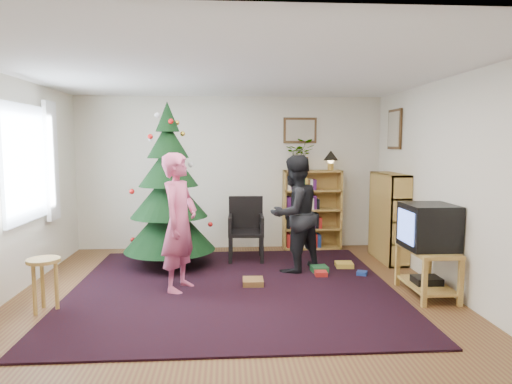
{
  "coord_description": "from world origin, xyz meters",
  "views": [
    {
      "loc": [
        -0.07,
        -5.04,
        1.74
      ],
      "look_at": [
        0.32,
        0.93,
        1.1
      ],
      "focal_mm": 32.0,
      "sensor_mm": 36.0,
      "label": 1
    }
  ],
  "objects": [
    {
      "name": "floor",
      "position": [
        0.0,
        0.0,
        0.0
      ],
      "size": [
        5.0,
        5.0,
        0.0
      ],
      "primitive_type": "plane",
      "color": "brown",
      "rests_on": "ground"
    },
    {
      "name": "ceiling",
      "position": [
        0.0,
        0.0,
        2.5
      ],
      "size": [
        5.0,
        5.0,
        0.0
      ],
      "primitive_type": "plane",
      "rotation": [
        3.14,
        0.0,
        0.0
      ],
      "color": "white",
      "rests_on": "wall_back"
    },
    {
      "name": "wall_back",
      "position": [
        0.0,
        2.5,
        1.25
      ],
      "size": [
        5.0,
        0.02,
        2.5
      ],
      "primitive_type": "cube",
      "color": "silver",
      "rests_on": "floor"
    },
    {
      "name": "wall_front",
      "position": [
        0.0,
        -2.5,
        1.25
      ],
      "size": [
        5.0,
        0.02,
        2.5
      ],
      "primitive_type": "cube",
      "color": "silver",
      "rests_on": "floor"
    },
    {
      "name": "wall_left",
      "position": [
        -2.5,
        0.0,
        1.25
      ],
      "size": [
        0.02,
        5.0,
        2.5
      ],
      "primitive_type": "cube",
      "color": "silver",
      "rests_on": "floor"
    },
    {
      "name": "wall_right",
      "position": [
        2.5,
        0.0,
        1.25
      ],
      "size": [
        0.02,
        5.0,
        2.5
      ],
      "primitive_type": "cube",
      "color": "silver",
      "rests_on": "floor"
    },
    {
      "name": "rug",
      "position": [
        0.0,
        0.3,
        0.01
      ],
      "size": [
        3.8,
        3.6,
        0.02
      ],
      "primitive_type": "cube",
      "color": "black",
      "rests_on": "floor"
    },
    {
      "name": "window_pane",
      "position": [
        -2.47,
        0.6,
        1.5
      ],
      "size": [
        0.04,
        1.2,
        1.4
      ],
      "primitive_type": "cube",
      "color": "silver",
      "rests_on": "wall_left"
    },
    {
      "name": "curtain",
      "position": [
        -2.43,
        1.3,
        1.5
      ],
      "size": [
        0.06,
        0.35,
        1.6
      ],
      "primitive_type": "cube",
      "color": "white",
      "rests_on": "wall_left"
    },
    {
      "name": "picture_back",
      "position": [
        1.15,
        2.48,
        1.95
      ],
      "size": [
        0.55,
        0.03,
        0.42
      ],
      "color": "#4C3319",
      "rests_on": "wall_back"
    },
    {
      "name": "picture_right",
      "position": [
        2.48,
        1.75,
        1.95
      ],
      "size": [
        0.03,
        0.5,
        0.6
      ],
      "color": "#4C3319",
      "rests_on": "wall_right"
    },
    {
      "name": "christmas_tree",
      "position": [
        -0.87,
        1.34,
        0.96
      ],
      "size": [
        1.27,
        1.27,
        2.31
      ],
      "rotation": [
        0.0,
        0.0,
        0.08
      ],
      "color": "#3F2816",
      "rests_on": "rug"
    },
    {
      "name": "bookshelf_back",
      "position": [
        1.34,
        2.34,
        0.66
      ],
      "size": [
        0.95,
        0.3,
        1.3
      ],
      "color": "#B79041",
      "rests_on": "floor"
    },
    {
      "name": "bookshelf_right",
      "position": [
        2.34,
        1.52,
        0.66
      ],
      "size": [
        0.3,
        0.95,
        1.3
      ],
      "rotation": [
        0.0,
        0.0,
        1.57
      ],
      "color": "#B79041",
      "rests_on": "floor"
    },
    {
      "name": "tv_stand",
      "position": [
        2.22,
        -0.08,
        0.32
      ],
      "size": [
        0.46,
        0.82,
        0.55
      ],
      "color": "#B79041",
      "rests_on": "floor"
    },
    {
      "name": "crt_tv",
      "position": [
        2.22,
        -0.08,
        0.8
      ],
      "size": [
        0.54,
        0.58,
        0.51
      ],
      "color": "black",
      "rests_on": "tv_stand"
    },
    {
      "name": "armchair",
      "position": [
        0.22,
        1.69,
        0.51
      ],
      "size": [
        0.53,
        0.53,
        0.94
      ],
      "rotation": [
        0.0,
        0.0,
        -0.04
      ],
      "color": "black",
      "rests_on": "rug"
    },
    {
      "name": "stool",
      "position": [
        -1.96,
        -0.31,
        0.43
      ],
      "size": [
        0.33,
        0.33,
        0.56
      ],
      "color": "#B79041",
      "rests_on": "floor"
    },
    {
      "name": "person_standing",
      "position": [
        -0.62,
        0.28,
        0.82
      ],
      "size": [
        0.57,
        0.69,
        1.63
      ],
      "primitive_type": "imported",
      "rotation": [
        0.0,
        0.0,
        1.22
      ],
      "color": "#BF4C73",
      "rests_on": "rug"
    },
    {
      "name": "person_by_chair",
      "position": [
        0.84,
        0.99,
        0.79
      ],
      "size": [
        0.97,
        0.93,
        1.58
      ],
      "primitive_type": "imported",
      "rotation": [
        0.0,
        0.0,
        3.74
      ],
      "color": "black",
      "rests_on": "rug"
    },
    {
      "name": "potted_plant",
      "position": [
        1.14,
        2.34,
        1.56
      ],
      "size": [
        0.52,
        0.48,
        0.51
      ],
      "primitive_type": "imported",
      "rotation": [
        0.0,
        0.0,
        -0.19
      ],
      "color": "gray",
      "rests_on": "bookshelf_back"
    },
    {
      "name": "table_lamp",
      "position": [
        1.64,
        2.34,
        1.52
      ],
      "size": [
        0.24,
        0.24,
        0.32
      ],
      "color": "#A57F33",
      "rests_on": "bookshelf_back"
    },
    {
      "name": "floor_clutter",
      "position": [
        1.17,
        0.75,
        0.04
      ],
      "size": [
        1.65,
        0.9,
        0.08
      ],
      "color": "#A51E19",
      "rests_on": "rug"
    }
  ]
}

